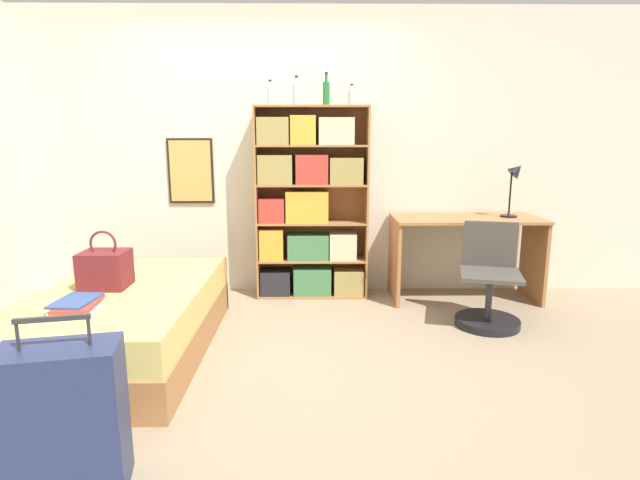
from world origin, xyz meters
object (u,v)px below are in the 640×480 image
object	(u,v)px
suitcase	(64,421)
bottle_green	(270,96)
desk	(465,242)
bottle_brown	(297,94)
bookcase	(308,208)
bottle_blue	(352,97)
handbag	(105,269)
desk_chair	(488,294)
bed	(127,320)
bottle_clear	(326,93)
desk_lamp	(515,179)
book_stack_on_bed	(77,305)

from	to	relation	value
suitcase	bottle_green	size ratio (longest dim) A/B	3.51
desk	bottle_brown	bearing A→B (deg)	175.95
bookcase	desk	bearing A→B (deg)	-5.29
bottle_green	bottle_blue	distance (m)	0.71
bookcase	desk	distance (m)	1.45
handbag	desk_chair	world-z (taller)	handbag
suitcase	bed	bearing A→B (deg)	100.49
bookcase	bed	bearing A→B (deg)	-134.03
suitcase	desk_chair	size ratio (longest dim) A/B	0.96
desk	bottle_clear	bearing A→B (deg)	173.70
desk_lamp	bottle_green	bearing A→B (deg)	176.90
bed	bottle_green	xyz separation A→B (m)	(0.90, 1.27, 1.58)
bottle_green	desk	bearing A→B (deg)	-4.39
bottle_blue	bookcase	bearing A→B (deg)	175.23
handbag	book_stack_on_bed	xyz separation A→B (m)	(0.01, -0.44, -0.10)
handbag	bottle_blue	world-z (taller)	bottle_blue
bookcase	bottle_brown	size ratio (longest dim) A/B	6.89
desk	handbag	bearing A→B (deg)	-158.04
desk_chair	bottle_clear	bearing A→B (deg)	148.39
desk_lamp	desk_chair	size ratio (longest dim) A/B	0.62
bed	desk_lamp	size ratio (longest dim) A/B	3.66
bed	bottle_blue	distance (m)	2.56
bottle_green	desk_chair	world-z (taller)	bottle_green
suitcase	bottle_brown	distance (m)	3.15
desk	desk_chair	size ratio (longest dim) A/B	1.64
bed	book_stack_on_bed	world-z (taller)	book_stack_on_bed
bed	bottle_green	size ratio (longest dim) A/B	8.35
bottle_brown	bottle_clear	xyz separation A→B (m)	(0.26, 0.03, 0.01)
bottle_clear	book_stack_on_bed	bearing A→B (deg)	-131.58
book_stack_on_bed	handbag	bearing A→B (deg)	91.08
bottle_brown	bottle_green	bearing A→B (deg)	173.38
desk_lamp	desk_chair	bearing A→B (deg)	-121.66
suitcase	desk_lamp	world-z (taller)	desk_lamp
bottle_green	handbag	bearing A→B (deg)	-129.41
book_stack_on_bed	bookcase	size ratio (longest dim) A/B	0.19
suitcase	desk	distance (m)	3.47
desk_chair	desk_lamp	bearing A→B (deg)	58.34
bed	desk_lamp	world-z (taller)	desk_lamp
desk_chair	bookcase	bearing A→B (deg)	151.64
bookcase	bottle_clear	world-z (taller)	bottle_clear
book_stack_on_bed	desk_lamp	bearing A→B (deg)	26.42
bottle_brown	bed	bearing A→B (deg)	-132.28
bed	bottle_green	bearing A→B (deg)	54.66
bottle_brown	desk_chair	xyz separation A→B (m)	(1.52, -0.74, -1.57)
suitcase	bottle_blue	xyz separation A→B (m)	(1.35, 2.62, 1.47)
handbag	bottle_green	bearing A→B (deg)	50.59
bed	desk	size ratio (longest dim) A/B	1.39
bottle_brown	suitcase	bearing A→B (deg)	-108.31
bottle_clear	bottle_blue	bearing A→B (deg)	-10.09
suitcase	bottle_clear	world-z (taller)	bottle_clear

